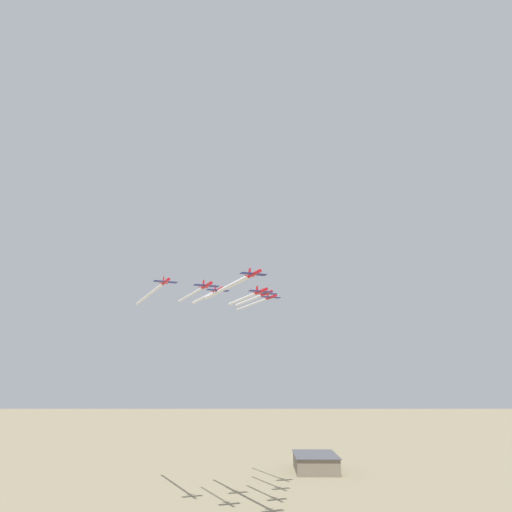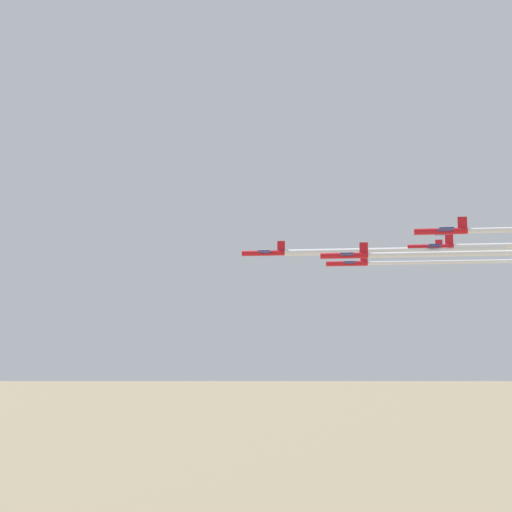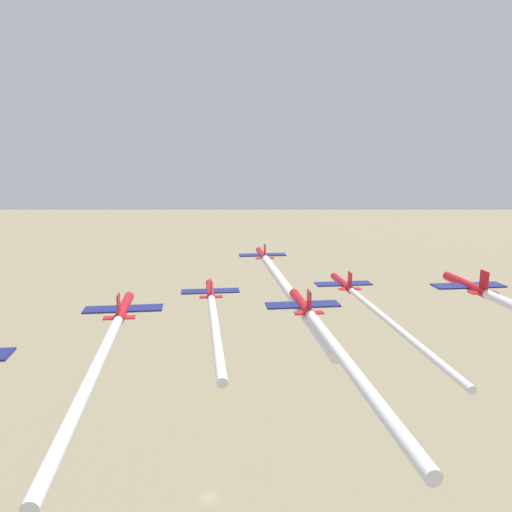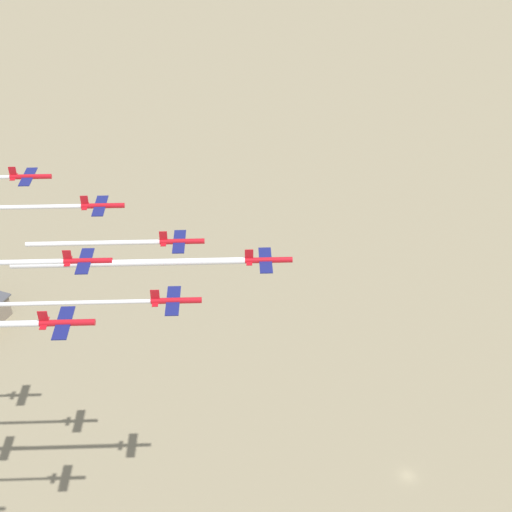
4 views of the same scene
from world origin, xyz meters
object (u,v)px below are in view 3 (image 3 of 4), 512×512
jet_0 (262,254)px  jet_5 (467,285)px  jet_4 (302,304)px  jet_1 (210,290)px  jet_2 (343,283)px  jet_3 (124,308)px

jet_0 → jet_5: jet_5 is taller
jet_4 → jet_5: jet_5 is taller
jet_0 → jet_1: 20.75m
jet_1 → jet_4: size_ratio=1.00×
jet_1 → jet_2: size_ratio=1.00×
jet_1 → jet_5: jet_5 is taller
jet_3 → jet_2: bearing=29.5°
jet_2 → jet_5: (-11.85, -16.92, 3.89)m
jet_0 → jet_4: (-32.39, -14.78, 0.68)m
jet_0 → jet_5: bearing=-59.5°
jet_3 → jet_4: bearing=0.0°
jet_3 → jet_4: size_ratio=1.00×
jet_3 → jet_5: 41.91m
jet_1 → jet_3: size_ratio=1.00×
jet_4 → jet_5: (8.70, -19.06, 1.70)m
jet_0 → jet_5: (-23.70, -33.84, 2.38)m
jet_2 → jet_5: 21.02m
jet_2 → jet_4: (-20.54, 2.14, 2.19)m
jet_4 → jet_3: bearing=-180.0°
jet_4 → jet_1: bearing=120.5°
jet_0 → jet_2: size_ratio=1.00×
jet_0 → jet_5: 41.38m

